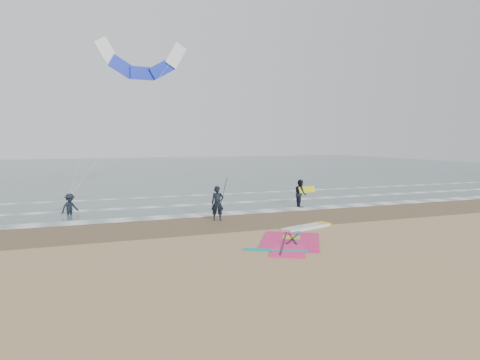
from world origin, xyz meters
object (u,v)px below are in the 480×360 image
object	(u,v)px
person_walking	(300,193)
person_standing	(217,203)
surf_kite	(142,63)
windsurf_rig	(296,237)
person_wading	(70,201)

from	to	relation	value
person_walking	person_standing	bearing A→B (deg)	121.69
person_walking	surf_kite	distance (m)	13.46
person_standing	person_walking	distance (m)	6.56
surf_kite	person_standing	bearing A→B (deg)	-73.73
windsurf_rig	surf_kite	world-z (taller)	surf_kite
person_walking	person_wading	distance (m)	13.38
surf_kite	person_walking	bearing A→B (deg)	-35.63
person_wading	windsurf_rig	bearing A→B (deg)	-79.81
windsurf_rig	person_standing	world-z (taller)	person_standing
windsurf_rig	person_wading	world-z (taller)	person_wading
person_walking	person_wading	world-z (taller)	person_walking
person_walking	windsurf_rig	bearing A→B (deg)	160.61
windsurf_rig	person_standing	distance (m)	5.36
windsurf_rig	person_wading	size ratio (longest dim) A/B	3.62
windsurf_rig	person_wading	bearing A→B (deg)	134.77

